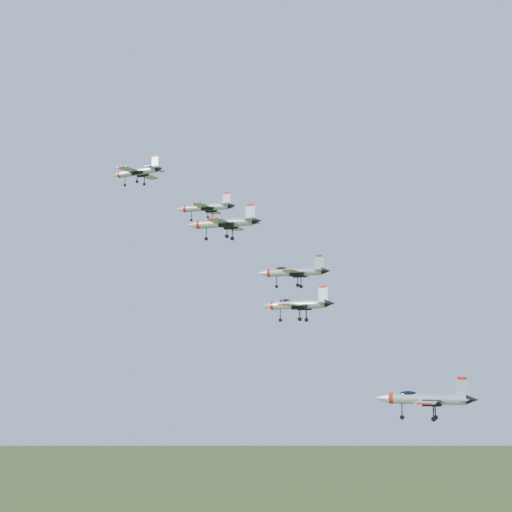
% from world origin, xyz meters
% --- Properties ---
extents(jet_lead, '(12.15, 10.05, 3.25)m').
position_xyz_m(jet_lead, '(-25.47, 11.34, 159.34)').
color(jet_lead, '#B1B7BE').
extents(jet_left_high, '(10.70, 8.91, 2.86)m').
position_xyz_m(jet_left_high, '(-5.58, 2.32, 149.01)').
color(jet_left_high, '#B1B7BE').
extents(jet_right_high, '(11.00, 9.13, 2.94)m').
position_xyz_m(jet_right_high, '(6.46, -14.20, 142.63)').
color(jet_right_high, '#B1B7BE').
extents(jet_left_low, '(11.64, 9.71, 3.11)m').
position_xyz_m(jet_left_low, '(9.94, 2.18, 137.54)').
color(jet_left_low, '#B1B7BE').
extents(jet_right_low, '(10.83, 8.97, 2.89)m').
position_xyz_m(jet_right_low, '(15.69, -10.86, 131.56)').
color(jet_right_low, '#B1B7BE').
extents(jet_trail, '(14.07, 11.68, 3.76)m').
position_xyz_m(jet_trail, '(29.45, 1.63, 119.07)').
color(jet_trail, '#B1B7BE').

